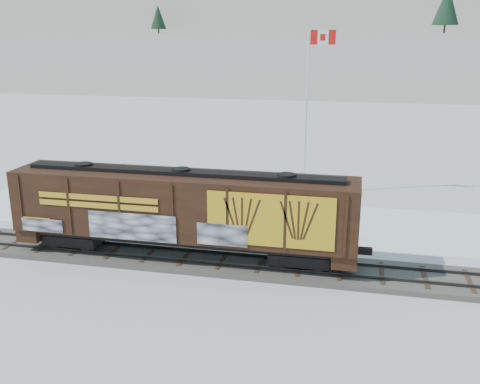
% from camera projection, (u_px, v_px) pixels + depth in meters
% --- Properties ---
extents(ground, '(500.00, 500.00, 0.00)m').
position_uv_depth(ground, '(223.00, 264.00, 27.75)').
color(ground, white).
rests_on(ground, ground).
extents(rail_track, '(50.00, 3.40, 0.43)m').
position_uv_depth(rail_track, '(223.00, 262.00, 27.71)').
color(rail_track, '#59544C').
rests_on(rail_track, ground).
extents(parking_strip, '(40.00, 8.00, 0.03)m').
position_uv_depth(parking_strip, '(251.00, 218.00, 34.79)').
color(parking_strip, white).
rests_on(parking_strip, ground).
extents(hillside, '(360.00, 110.00, 93.00)m').
position_uv_depth(hillside, '(340.00, 26.00, 154.89)').
color(hillside, white).
rests_on(hillside, ground).
extents(hopper_railcar, '(17.80, 3.06, 4.48)m').
position_uv_depth(hopper_railcar, '(182.00, 208.00, 27.37)').
color(hopper_railcar, black).
rests_on(hopper_railcar, rail_track).
extents(flagpole, '(2.30, 0.90, 12.04)m').
position_uv_depth(flagpole, '(307.00, 135.00, 39.12)').
color(flagpole, silver).
rests_on(flagpole, ground).
extents(car_silver, '(4.53, 2.32, 1.48)m').
position_uv_depth(car_silver, '(109.00, 197.00, 36.72)').
color(car_silver, '#A1A3A8').
rests_on(car_silver, parking_strip).
extents(car_white, '(4.33, 2.59, 1.35)m').
position_uv_depth(car_white, '(314.00, 212.00, 33.80)').
color(car_white, white).
rests_on(car_white, parking_strip).
extents(car_dark, '(4.59, 3.06, 1.24)m').
position_uv_depth(car_dark, '(298.00, 217.00, 32.98)').
color(car_dark, black).
rests_on(car_dark, parking_strip).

